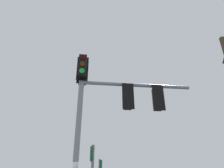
{
  "coord_description": "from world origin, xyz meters",
  "views": [
    {
      "loc": [
        3.0,
        -6.58,
        1.77
      ],
      "look_at": [
        1.98,
        0.51,
        5.39
      ],
      "focal_mm": 32.94,
      "sensor_mm": 36.0,
      "label": 1
    }
  ],
  "objects": [
    {
      "name": "signal_mast_assembly",
      "position": [
        1.71,
        0.43,
        4.63
      ],
      "size": [
        4.44,
        1.64,
        6.46
      ],
      "color": "gray",
      "rests_on": "ground"
    }
  ]
}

